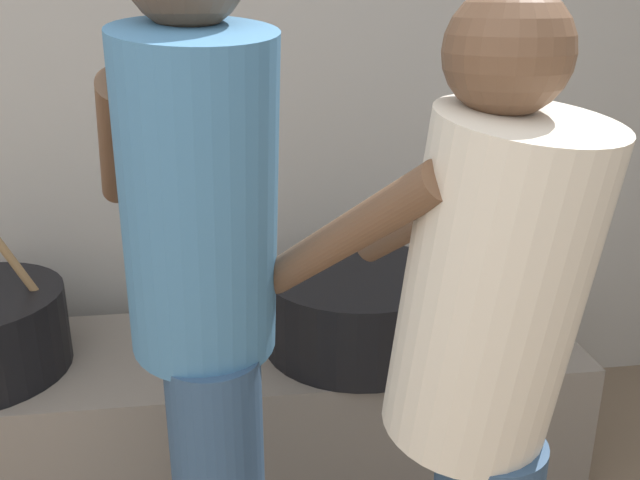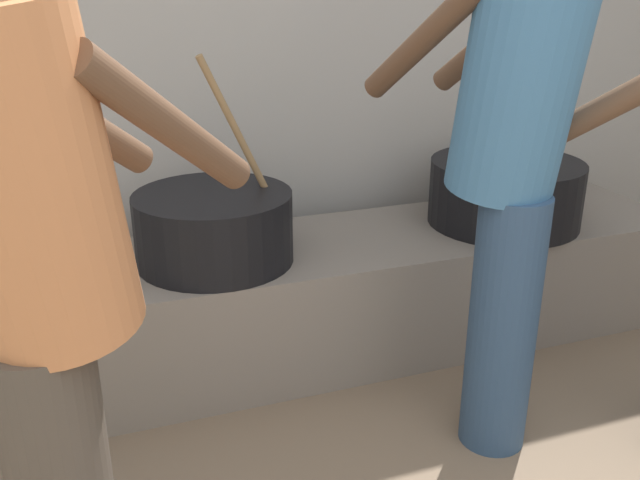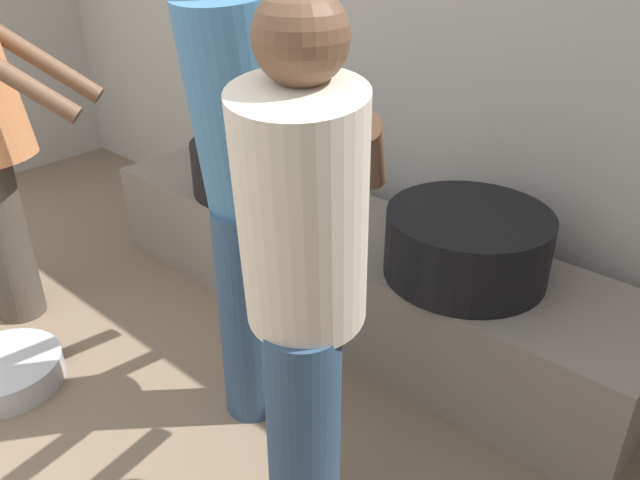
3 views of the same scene
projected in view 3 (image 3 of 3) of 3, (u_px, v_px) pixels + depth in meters
name	position (u px, v px, depth m)	size (l,w,h in m)	color
block_enclosure_rear	(381.00, 37.00, 2.87)	(5.39, 0.20, 2.21)	#ADA8A0
hearth_ledge	(348.00, 268.00, 2.79)	(2.55, 0.60, 0.44)	slate
cooking_pot_main	(250.00, 166.00, 2.95)	(0.53, 0.53, 0.69)	black
cooking_pot_secondary	(467.00, 244.00, 2.27)	(0.59, 0.59, 0.25)	black
cook_in_blue_shirt	(245.00, 161.00, 1.93)	(0.44, 0.73, 1.65)	navy
cook_in_cream_shirt	(304.00, 276.00, 1.51)	(0.62, 0.71, 1.51)	navy
metal_mixing_bowl	(5.00, 372.00, 2.44)	(0.43, 0.43, 0.10)	#B7B7BC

